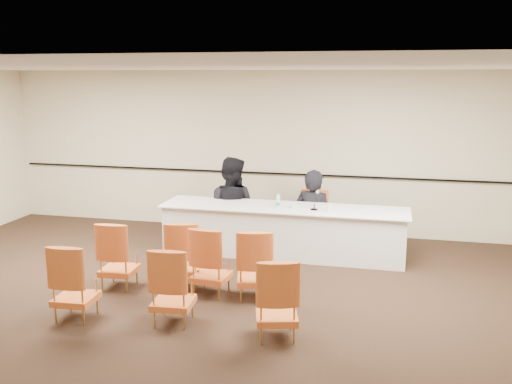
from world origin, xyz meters
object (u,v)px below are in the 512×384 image
microphone (314,201)px  water_bottle (278,201)px  panel_table (283,231)px  panelist_main_chair (313,219)px  panelist_main (313,224)px  drinking_glass (293,205)px  aud_chair_front_left (118,254)px  panelist_second (231,212)px  aud_chair_front_right (255,263)px  aud_chair_back_left (75,281)px  panelist_second_chair (231,215)px  aud_chair_back_mid (173,285)px  aud_chair_back_right (277,297)px  aud_chair_front_mid (184,254)px  coffee_cup (329,208)px  aud_chair_extra (211,261)px

microphone → water_bottle: bearing=-173.5°
panel_table → panelist_main_chair: panelist_main_chair is taller
panelist_main → panelist_main_chair: 0.08m
drinking_glass → aud_chair_front_left: size_ratio=0.11×
panelist_second → water_bottle: panelist_second is taller
aud_chair_front_right → aud_chair_back_left: size_ratio=1.00×
microphone → panelist_second_chair: bearing=165.9°
panelist_second → aud_chair_back_mid: panelist_second is taller
microphone → aud_chair_back_right: size_ratio=0.31×
panelist_main → panelist_second_chair: panelist_main is taller
aud_chair_back_mid → drinking_glass: bearing=66.8°
water_bottle → aud_chair_back_right: (0.58, -2.92, -0.45)m
drinking_glass → aud_chair_front_mid: bearing=-126.5°
panelist_second → coffee_cup: bearing=166.1°
aud_chair_back_right → aud_chair_extra: 1.53m
panelist_main → panelist_main_chair: (0.00, 0.00, 0.08)m
microphone → aud_chair_extra: microphone is taller
aud_chair_front_mid → aud_chair_front_right: bearing=-23.2°
panelist_second_chair → aud_chair_front_left: bearing=-108.7°
microphone → aud_chair_back_left: 3.88m
drinking_glass → panelist_main_chair: bearing=70.0°
panelist_main_chair → panelist_second: (-1.46, 0.00, 0.05)m
panelist_main → panelist_second: bearing=11.5°
panelist_second → aud_chair_front_left: (-0.88, -2.58, -0.05)m
coffee_cup → aud_chair_front_right: aud_chair_front_right is taller
aud_chair_front_left → aud_chair_back_right: 2.64m
aud_chair_front_right → aud_chair_back_right: 1.20m
water_bottle → aud_chair_front_right: water_bottle is taller
panelist_main → microphone: size_ratio=6.38×
coffee_cup → aud_chair_back_left: bearing=-133.4°
aud_chair_front_mid → aud_chair_extra: same height
panel_table → water_bottle: bearing=-133.5°
coffee_cup → aud_chair_back_right: aud_chair_back_right is taller
panel_table → aud_chair_back_left: 3.64m
panel_table → panelist_main_chair: 0.72m
aud_chair_front_right → aud_chair_back_left: same height
panel_table → aud_chair_back_mid: 3.01m
panelist_main_chair → panelist_main: bearing=0.0°
microphone → panelist_second: bearing=165.9°
microphone → aud_chair_front_mid: microphone is taller
panelist_main_chair → aud_chair_front_mid: bearing=-122.4°
drinking_glass → aud_chair_back_left: aud_chair_back_left is taller
panelist_second → aud_chair_back_mid: (0.29, -3.49, -0.05)m
drinking_glass → aud_chair_back_mid: (-0.94, -2.85, -0.38)m
drinking_glass → aud_chair_front_mid: size_ratio=0.11×
panelist_second_chair → aud_chair_front_mid: bearing=-90.4°
panelist_main_chair → aud_chair_extra: same height
water_bottle → aud_chair_back_mid: bearing=-103.8°
aud_chair_back_right → aud_chair_back_mid: bearing=160.7°
panelist_main → panelist_main_chair: size_ratio=2.00×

